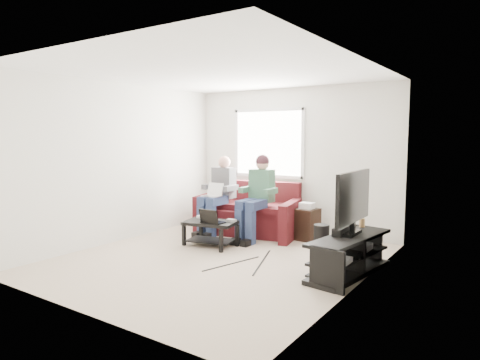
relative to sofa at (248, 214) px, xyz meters
The scene contains 26 objects.
floor 1.76m from the sofa, 71.05° to the right, with size 4.50×4.50×0.00m, color beige.
ceiling 2.85m from the sofa, 71.05° to the right, with size 4.50×4.50×0.00m, color white.
wall_back 1.28m from the sofa, 47.69° to the left, with size 4.50×4.50×0.00m, color silver.
wall_front 4.04m from the sofa, 81.78° to the right, with size 4.50×4.50×0.00m, color silver.
wall_left 2.38m from the sofa, 131.37° to the right, with size 4.50×4.50×0.00m, color silver.
wall_right 3.19m from the sofa, 32.54° to the right, with size 4.50×4.50×0.00m, color silver.
window 1.40m from the sofa, 84.18° to the left, with size 1.48×0.04×1.28m.
sofa is the anchor object (origin of this frame).
person_left 0.68m from the sofa, 138.73° to the right, with size 0.40×0.71×1.38m.
person_right 0.71m from the sofa, 39.61° to the right, with size 0.40×0.71×1.42m.
laptop_silver 0.78m from the sofa, 127.00° to the right, with size 0.32×0.22×0.24m, color silver, non-canonical shape.
coffee_table 1.14m from the sofa, 88.65° to the right, with size 0.88×0.65×0.40m.
laptop_black 1.24m from the sofa, 83.12° to the right, with size 0.34×0.24×0.24m, color black, non-canonical shape.
controller_a 1.05m from the sofa, 104.00° to the right, with size 0.14×0.09×0.04m, color silver.
controller_b 0.96m from the sofa, 94.38° to the right, with size 0.14×0.09×0.04m, color black.
controller_c 1.04m from the sofa, 71.66° to the right, with size 0.14×0.09×0.04m, color gray.
tv_stand 2.65m from the sofa, 28.29° to the right, with size 0.64×1.53×0.49m.
tv 2.67m from the sofa, 26.37° to the right, with size 0.12×1.10×0.81m.
soundbar 2.50m from the sofa, 27.57° to the right, with size 0.12×0.50×0.10m, color black.
drink_cup 2.37m from the sofa, 15.31° to the right, with size 0.08×0.08×0.12m, color #B1844C.
console_white 2.86m from the sofa, 35.36° to the right, with size 0.30×0.22×0.06m, color silver.
console_grey 2.52m from the sofa, 22.27° to the right, with size 0.34×0.26×0.08m, color gray.
console_black 2.67m from the sofa, 29.23° to the right, with size 0.38×0.30×0.07m, color black.
subwoofer 1.96m from the sofa, 25.05° to the right, with size 0.22×0.22×0.49m, color black.
keyboard_floor 2.50m from the sofa, 35.19° to the right, with size 0.17×0.50×0.03m, color black.
end_table 1.12m from the sofa, ahead, with size 0.36×0.36×0.63m.
Camera 1 is at (3.57, -4.74, 1.75)m, focal length 32.00 mm.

